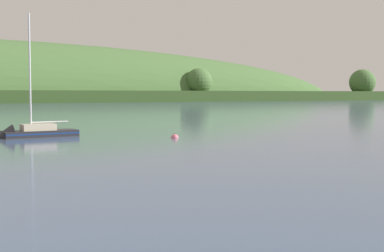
# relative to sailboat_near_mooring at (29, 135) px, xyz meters

# --- Properties ---
(sailboat_near_mooring) EXTENTS (7.37, 2.54, 12.05)m
(sailboat_near_mooring) POSITION_rel_sailboat_near_mooring_xyz_m (0.00, 0.00, 0.00)
(sailboat_near_mooring) COLOR #232328
(sailboat_near_mooring) RESTS_ON ground
(mooring_buoy_midchannel) EXTENTS (0.66, 0.66, 0.74)m
(mooring_buoy_midchannel) POSITION_rel_sailboat_near_mooring_xyz_m (10.83, -7.20, -0.20)
(mooring_buoy_midchannel) COLOR #E06675
(mooring_buoy_midchannel) RESTS_ON ground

